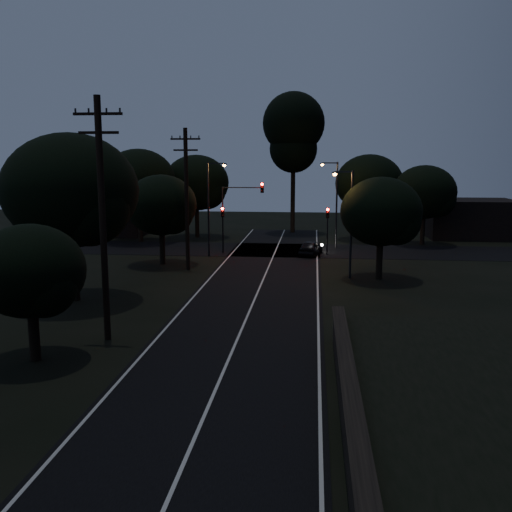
{
  "coord_description": "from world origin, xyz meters",
  "views": [
    {
      "loc": [
        3.45,
        -9.6,
        8.26
      ],
      "look_at": [
        0.0,
        24.0,
        2.5
      ],
      "focal_mm": 40.0,
      "sensor_mm": 36.0,
      "label": 1
    }
  ],
  "objects_px": {
    "tall_pine": "(294,132)",
    "signal_left": "(223,221)",
    "streetlight_c": "(349,216)",
    "utility_pole_mid": "(102,216)",
    "streetlight_b": "(335,198)",
    "utility_pole_far": "(187,197)",
    "car": "(311,248)",
    "signal_right": "(327,222)",
    "signal_mast": "(242,204)",
    "streetlight_a": "(211,202)"
  },
  "relations": [
    {
      "from": "streetlight_b",
      "to": "streetlight_c",
      "type": "distance_m",
      "value": 14.01
    },
    {
      "from": "tall_pine",
      "to": "streetlight_b",
      "type": "xyz_separation_m",
      "value": [
        4.31,
        -11.0,
        -6.62
      ]
    },
    {
      "from": "signal_mast",
      "to": "streetlight_a",
      "type": "bearing_deg",
      "value": -140.23
    },
    {
      "from": "utility_pole_mid",
      "to": "streetlight_b",
      "type": "bearing_deg",
      "value": 68.7
    },
    {
      "from": "utility_pole_far",
      "to": "car",
      "type": "height_order",
      "value": "utility_pole_far"
    },
    {
      "from": "utility_pole_far",
      "to": "streetlight_b",
      "type": "bearing_deg",
      "value": 46.7
    },
    {
      "from": "signal_right",
      "to": "streetlight_c",
      "type": "xyz_separation_m",
      "value": [
        1.23,
        -9.99,
        1.51
      ]
    },
    {
      "from": "utility_pole_mid",
      "to": "signal_left",
      "type": "distance_m",
      "value": 25.19
    },
    {
      "from": "utility_pole_mid",
      "to": "tall_pine",
      "type": "distance_m",
      "value": 40.98
    },
    {
      "from": "signal_left",
      "to": "streetlight_b",
      "type": "height_order",
      "value": "streetlight_b"
    },
    {
      "from": "signal_mast",
      "to": "streetlight_c",
      "type": "relative_size",
      "value": 0.83
    },
    {
      "from": "utility_pole_far",
      "to": "car",
      "type": "distance_m",
      "value": 12.84
    },
    {
      "from": "tall_pine",
      "to": "signal_left",
      "type": "bearing_deg",
      "value": -110.46
    },
    {
      "from": "tall_pine",
      "to": "streetlight_a",
      "type": "distance_m",
      "value": 19.3
    },
    {
      "from": "utility_pole_mid",
      "to": "car",
      "type": "xyz_separation_m",
      "value": [
        9.2,
        24.55,
        -5.09
      ]
    },
    {
      "from": "streetlight_a",
      "to": "car",
      "type": "distance_m",
      "value": 9.52
    },
    {
      "from": "utility_pole_mid",
      "to": "signal_mast",
      "type": "xyz_separation_m",
      "value": [
        3.09,
        24.99,
        -1.4
      ]
    },
    {
      "from": "utility_pole_mid",
      "to": "utility_pole_far",
      "type": "xyz_separation_m",
      "value": [
        0.0,
        17.0,
        -0.25
      ]
    },
    {
      "from": "utility_pole_mid",
      "to": "signal_mast",
      "type": "height_order",
      "value": "utility_pole_mid"
    },
    {
      "from": "streetlight_a",
      "to": "streetlight_b",
      "type": "height_order",
      "value": "same"
    },
    {
      "from": "signal_mast",
      "to": "streetlight_a",
      "type": "distance_m",
      "value": 3.13
    },
    {
      "from": "signal_left",
      "to": "streetlight_a",
      "type": "xyz_separation_m",
      "value": [
        -0.71,
        -1.99,
        1.8
      ]
    },
    {
      "from": "utility_pole_far",
      "to": "streetlight_c",
      "type": "height_order",
      "value": "utility_pole_far"
    },
    {
      "from": "signal_right",
      "to": "streetlight_b",
      "type": "xyz_separation_m",
      "value": [
        0.71,
        4.01,
        1.8
      ]
    },
    {
      "from": "streetlight_c",
      "to": "utility_pole_mid",
      "type": "bearing_deg",
      "value": -128.26
    },
    {
      "from": "tall_pine",
      "to": "signal_right",
      "type": "height_order",
      "value": "tall_pine"
    },
    {
      "from": "signal_mast",
      "to": "car",
      "type": "distance_m",
      "value": 7.16
    },
    {
      "from": "signal_mast",
      "to": "streetlight_a",
      "type": "height_order",
      "value": "streetlight_a"
    },
    {
      "from": "signal_left",
      "to": "streetlight_b",
      "type": "relative_size",
      "value": 0.51
    },
    {
      "from": "tall_pine",
      "to": "streetlight_a",
      "type": "relative_size",
      "value": 1.95
    },
    {
      "from": "tall_pine",
      "to": "signal_right",
      "type": "bearing_deg",
      "value": -76.51
    },
    {
      "from": "tall_pine",
      "to": "streetlight_c",
      "type": "relative_size",
      "value": 2.08
    },
    {
      "from": "signal_right",
      "to": "signal_mast",
      "type": "bearing_deg",
      "value": 179.97
    },
    {
      "from": "streetlight_a",
      "to": "streetlight_c",
      "type": "distance_m",
      "value": 13.72
    },
    {
      "from": "signal_right",
      "to": "car",
      "type": "height_order",
      "value": "signal_right"
    },
    {
      "from": "signal_left",
      "to": "streetlight_a",
      "type": "height_order",
      "value": "streetlight_a"
    },
    {
      "from": "utility_pole_far",
      "to": "signal_mast",
      "type": "height_order",
      "value": "utility_pole_far"
    },
    {
      "from": "signal_left",
      "to": "signal_right",
      "type": "bearing_deg",
      "value": 0.0
    },
    {
      "from": "utility_pole_far",
      "to": "streetlight_c",
      "type": "distance_m",
      "value": 12.05
    },
    {
      "from": "utility_pole_mid",
      "to": "streetlight_b",
      "type": "relative_size",
      "value": 1.38
    },
    {
      "from": "tall_pine",
      "to": "signal_left",
      "type": "height_order",
      "value": "tall_pine"
    },
    {
      "from": "streetlight_c",
      "to": "signal_right",
      "type": "bearing_deg",
      "value": 97.02
    },
    {
      "from": "tall_pine",
      "to": "streetlight_b",
      "type": "height_order",
      "value": "tall_pine"
    },
    {
      "from": "utility_pole_mid",
      "to": "signal_left",
      "type": "height_order",
      "value": "utility_pole_mid"
    },
    {
      "from": "utility_pole_mid",
      "to": "streetlight_a",
      "type": "distance_m",
      "value": 23.04
    },
    {
      "from": "signal_right",
      "to": "car",
      "type": "bearing_deg",
      "value": -162.47
    },
    {
      "from": "streetlight_c",
      "to": "streetlight_b",
      "type": "bearing_deg",
      "value": 92.14
    },
    {
      "from": "signal_right",
      "to": "streetlight_b",
      "type": "distance_m",
      "value": 4.45
    },
    {
      "from": "utility_pole_far",
      "to": "streetlight_c",
      "type": "relative_size",
      "value": 1.4
    },
    {
      "from": "streetlight_c",
      "to": "streetlight_a",
      "type": "bearing_deg",
      "value": 144.31
    }
  ]
}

